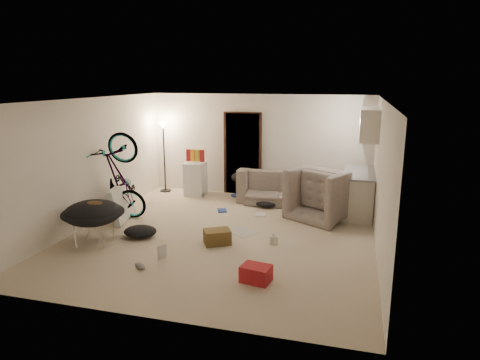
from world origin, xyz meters
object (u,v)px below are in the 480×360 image
(saucer_chair, at_px, (94,218))
(drink_case_a, at_px, (217,237))
(floor_lamp, at_px, (164,141))
(mini_fridge, at_px, (195,179))
(kitchen_counter, at_px, (358,194))
(tv_box, at_px, (121,203))
(juicer, at_px, (274,239))
(armchair, at_px, (327,199))
(bicycle, at_px, (121,196))
(sofa, at_px, (282,190))
(drink_case_b, at_px, (256,274))

(saucer_chair, distance_m, drink_case_a, 2.21)
(floor_lamp, bearing_deg, mini_fridge, -6.52)
(floor_lamp, xyz_separation_m, saucer_chair, (0.32, -3.64, -0.85))
(kitchen_counter, distance_m, tv_box, 5.02)
(kitchen_counter, bearing_deg, juicer, -122.38)
(armchair, distance_m, bicycle, 4.31)
(floor_lamp, bearing_deg, bicycle, -87.54)
(kitchen_counter, relative_size, drink_case_a, 3.31)
(saucer_chair, bearing_deg, sofa, 51.17)
(armchair, distance_m, drink_case_b, 3.42)
(armchair, relative_size, drink_case_a, 2.64)
(drink_case_a, bearing_deg, saucer_chair, 164.40)
(saucer_chair, distance_m, juicer, 3.21)
(sofa, bearing_deg, drink_case_b, 94.96)
(drink_case_b, bearing_deg, saucer_chair, 177.07)
(drink_case_a, bearing_deg, bicycle, 131.95)
(sofa, relative_size, armchair, 1.68)
(tv_box, xyz_separation_m, juicer, (3.31, -0.54, -0.27))
(mini_fridge, xyz_separation_m, drink_case_a, (1.57, -3.03, -0.28))
(armchair, height_order, juicer, armchair)
(armchair, relative_size, drink_case_b, 2.88)
(saucer_chair, bearing_deg, drink_case_a, 13.64)
(floor_lamp, relative_size, armchair, 1.51)
(mini_fridge, relative_size, saucer_chair, 0.76)
(kitchen_counter, height_order, bicycle, bicycle)
(floor_lamp, bearing_deg, sofa, -3.70)
(sofa, distance_m, saucer_chair, 4.42)
(drink_case_a, distance_m, juicer, 1.00)
(tv_box, xyz_separation_m, drink_case_b, (3.33, -2.02, -0.24))
(sofa, height_order, saucer_chair, saucer_chair)
(armchair, bearing_deg, juicer, 97.13)
(kitchen_counter, xyz_separation_m, tv_box, (-4.73, -1.69, -0.08))
(floor_lamp, bearing_deg, juicer, -40.18)
(kitchen_counter, xyz_separation_m, mini_fridge, (-3.95, 0.55, -0.03))
(armchair, distance_m, tv_box, 4.31)
(tv_box, xyz_separation_m, drink_case_a, (2.34, -0.79, -0.23))
(armchair, xyz_separation_m, tv_box, (-4.11, -1.31, -0.03))
(saucer_chair, bearing_deg, juicer, 13.82)
(armchair, bearing_deg, saucer_chair, 64.20)
(tv_box, relative_size, drink_case_a, 2.39)
(floor_lamp, distance_m, tv_box, 2.53)
(floor_lamp, height_order, mini_fridge, floor_lamp)
(armchair, relative_size, tv_box, 1.11)
(tv_box, height_order, drink_case_a, tv_box)
(sofa, xyz_separation_m, bicycle, (-2.99, -2.13, 0.20))
(floor_lamp, height_order, juicer, floor_lamp)
(drink_case_b, xyz_separation_m, juicer, (-0.02, 1.48, -0.03))
(bicycle, distance_m, drink_case_a, 2.50)
(mini_fridge, height_order, juicer, mini_fridge)
(floor_lamp, distance_m, mini_fridge, 1.26)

